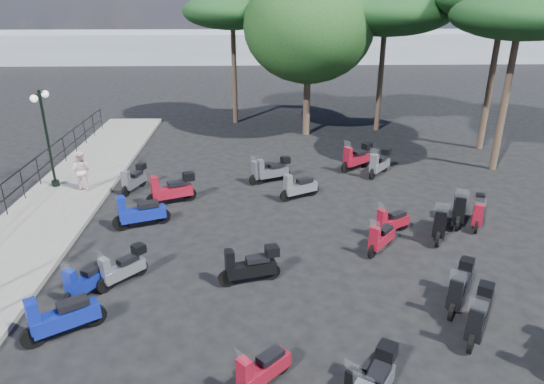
{
  "coord_description": "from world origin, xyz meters",
  "views": [
    {
      "loc": [
        0.58,
        -10.11,
        7.05
      ],
      "look_at": [
        1.04,
        3.99,
        1.2
      ],
      "focal_mm": 32.0,
      "sensor_mm": 36.0,
      "label": 1
    }
  ],
  "objects_px": {
    "scooter_11": "(263,171)",
    "scooter_15": "(250,266)",
    "scooter_16": "(299,187)",
    "scooter_22": "(381,238)",
    "scooter_4": "(140,213)",
    "scooter_8": "(262,371)",
    "pine_0": "(386,12)",
    "pine_2": "(232,12)",
    "scooter_17": "(272,171)",
    "scooter_14": "(366,381)",
    "scooter_30": "(459,209)",
    "scooter_21": "(391,222)",
    "scooter_27": "(440,223)",
    "scooter_32": "(479,317)",
    "scooter_9": "(123,268)",
    "scooter_3": "(61,318)",
    "pine_3": "(520,16)",
    "pedestrian_far": "(81,170)",
    "scooter_5": "(134,180)",
    "lamp_post_2": "(46,133)",
    "scooter_2": "(86,281)",
    "scooter_28": "(478,213)",
    "scooter_29": "(380,164)",
    "scooter_20": "(459,288)",
    "scooter_23": "(357,158)",
    "broadleaf_tree": "(309,27)"
  },
  "relations": [
    {
      "from": "scooter_11",
      "to": "scooter_15",
      "type": "height_order",
      "value": "scooter_15"
    },
    {
      "from": "scooter_16",
      "to": "scooter_22",
      "type": "relative_size",
      "value": 1.23
    },
    {
      "from": "scooter_4",
      "to": "scooter_8",
      "type": "xyz_separation_m",
      "value": [
        3.81,
        -7.0,
        -0.09
      ]
    },
    {
      "from": "pine_0",
      "to": "scooter_8",
      "type": "bearing_deg",
      "value": -109.4
    },
    {
      "from": "scooter_11",
      "to": "pine_2",
      "type": "distance_m",
      "value": 11.13
    },
    {
      "from": "scooter_11",
      "to": "scooter_17",
      "type": "bearing_deg",
      "value": -147.11
    },
    {
      "from": "scooter_14",
      "to": "scooter_30",
      "type": "xyz_separation_m",
      "value": [
        4.63,
        7.35,
        0.07
      ]
    },
    {
      "from": "scooter_21",
      "to": "scooter_22",
      "type": "relative_size",
      "value": 1.1
    },
    {
      "from": "scooter_4",
      "to": "scooter_11",
      "type": "bearing_deg",
      "value": -65.9
    },
    {
      "from": "scooter_27",
      "to": "scooter_32",
      "type": "height_order",
      "value": "scooter_27"
    },
    {
      "from": "scooter_14",
      "to": "scooter_9",
      "type": "bearing_deg",
      "value": 5.65
    },
    {
      "from": "scooter_3",
      "to": "scooter_9",
      "type": "height_order",
      "value": "scooter_3"
    },
    {
      "from": "scooter_16",
      "to": "pine_3",
      "type": "height_order",
      "value": "pine_3"
    },
    {
      "from": "pine_2",
      "to": "scooter_15",
      "type": "bearing_deg",
      "value": -86.58
    },
    {
      "from": "pedestrian_far",
      "to": "scooter_15",
      "type": "relative_size",
      "value": 0.91
    },
    {
      "from": "scooter_5",
      "to": "lamp_post_2",
      "type": "bearing_deg",
      "value": 15.55
    },
    {
      "from": "scooter_2",
      "to": "scooter_17",
      "type": "xyz_separation_m",
      "value": [
        4.86,
        7.72,
        0.05
      ]
    },
    {
      "from": "scooter_28",
      "to": "scooter_29",
      "type": "relative_size",
      "value": 1.02
    },
    {
      "from": "scooter_20",
      "to": "scooter_29",
      "type": "relative_size",
      "value": 1.06
    },
    {
      "from": "scooter_23",
      "to": "scooter_9",
      "type": "bearing_deg",
      "value": 99.94
    },
    {
      "from": "lamp_post_2",
      "to": "broadleaf_tree",
      "type": "bearing_deg",
      "value": 40.24
    },
    {
      "from": "scooter_8",
      "to": "pine_0",
      "type": "distance_m",
      "value": 20.52
    },
    {
      "from": "scooter_11",
      "to": "scooter_21",
      "type": "height_order",
      "value": "scooter_11"
    },
    {
      "from": "scooter_11",
      "to": "scooter_29",
      "type": "height_order",
      "value": "scooter_29"
    },
    {
      "from": "scooter_5",
      "to": "scooter_23",
      "type": "bearing_deg",
      "value": -146.36
    },
    {
      "from": "scooter_15",
      "to": "scooter_3",
      "type": "bearing_deg",
      "value": 101.83
    },
    {
      "from": "lamp_post_2",
      "to": "scooter_4",
      "type": "bearing_deg",
      "value": -36.05
    },
    {
      "from": "scooter_21",
      "to": "scooter_11",
      "type": "bearing_deg",
      "value": 9.97
    },
    {
      "from": "scooter_27",
      "to": "pine_2",
      "type": "distance_m",
      "value": 16.94
    },
    {
      "from": "pedestrian_far",
      "to": "scooter_5",
      "type": "bearing_deg",
      "value": -165.54
    },
    {
      "from": "scooter_30",
      "to": "scooter_11",
      "type": "bearing_deg",
      "value": -9.09
    },
    {
      "from": "scooter_11",
      "to": "scooter_23",
      "type": "relative_size",
      "value": 0.83
    },
    {
      "from": "pedestrian_far",
      "to": "scooter_11",
      "type": "distance_m",
      "value": 6.85
    },
    {
      "from": "scooter_14",
      "to": "scooter_30",
      "type": "distance_m",
      "value": 8.68
    },
    {
      "from": "scooter_4",
      "to": "scooter_3",
      "type": "bearing_deg",
      "value": 153.58
    },
    {
      "from": "scooter_17",
      "to": "pine_3",
      "type": "relative_size",
      "value": 0.21
    },
    {
      "from": "scooter_2",
      "to": "pine_0",
      "type": "xyz_separation_m",
      "value": [
        10.84,
        15.42,
        5.65
      ]
    },
    {
      "from": "scooter_22",
      "to": "scooter_29",
      "type": "distance_m",
      "value": 6.49
    },
    {
      "from": "pine_3",
      "to": "scooter_5",
      "type": "bearing_deg",
      "value": -172.31
    },
    {
      "from": "scooter_15",
      "to": "scooter_27",
      "type": "distance_m",
      "value": 6.24
    },
    {
      "from": "scooter_14",
      "to": "scooter_28",
      "type": "relative_size",
      "value": 0.88
    },
    {
      "from": "scooter_16",
      "to": "pine_2",
      "type": "bearing_deg",
      "value": -14.36
    },
    {
      "from": "scooter_23",
      "to": "scooter_32",
      "type": "distance_m",
      "value": 10.88
    },
    {
      "from": "lamp_post_2",
      "to": "scooter_29",
      "type": "bearing_deg",
      "value": 9.52
    },
    {
      "from": "scooter_2",
      "to": "scooter_23",
      "type": "distance_m",
      "value": 12.42
    },
    {
      "from": "scooter_4",
      "to": "scooter_27",
      "type": "height_order",
      "value": "scooter_4"
    },
    {
      "from": "scooter_16",
      "to": "scooter_17",
      "type": "relative_size",
      "value": 0.98
    },
    {
      "from": "scooter_14",
      "to": "scooter_3",
      "type": "bearing_deg",
      "value": 24.88
    },
    {
      "from": "scooter_3",
      "to": "scooter_9",
      "type": "xyz_separation_m",
      "value": [
        0.79,
        2.11,
        -0.05
      ]
    },
    {
      "from": "scooter_32",
      "to": "scooter_23",
      "type": "bearing_deg",
      "value": -53.91
    }
  ]
}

